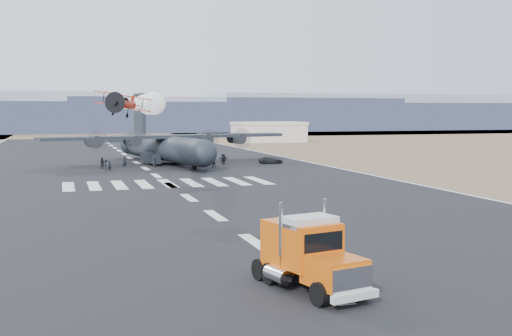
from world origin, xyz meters
name	(u,v)px	position (x,y,z in m)	size (l,w,h in m)	color
ground	(323,288)	(0.00, 0.00, 0.00)	(500.00, 500.00, 0.00)	black
scrub_far	(95,134)	(0.00, 230.00, 0.00)	(500.00, 80.00, 0.00)	brown
runway_markings	(156,176)	(0.00, 60.00, 0.01)	(60.00, 260.00, 0.01)	silver
ridge_seg_d	(91,117)	(0.00, 260.00, 6.50)	(150.00, 50.00, 13.00)	#828CA6
ridge_seg_e	(234,115)	(65.00, 260.00, 7.50)	(150.00, 50.00, 15.00)	#828CA6
ridge_seg_f	(361,112)	(130.00, 260.00, 8.50)	(150.00, 50.00, 17.00)	#828CA6
ridge_seg_g	(473,116)	(195.00, 260.00, 6.50)	(150.00, 50.00, 13.00)	#828CA6
hangar_right	(269,132)	(46.00, 150.00, 3.01)	(20.50, 12.50, 5.90)	beige
semi_truck	(308,253)	(-0.82, 0.07, 1.85)	(4.33, 8.59, 3.77)	black
aerobatic_biplane	(124,103)	(-6.93, 31.72, 9.81)	(5.46, 5.06, 2.49)	red
smoke_trail	(151,104)	(-0.84, 58.30, 10.07)	(9.11, 32.92, 3.43)	white
transport_aircraft	(164,146)	(4.08, 79.58, 3.18)	(42.49, 34.76, 12.34)	black
support_vehicle	(271,160)	(21.98, 75.31, 0.59)	(1.94, 4.22, 1.17)	black
crew_a	(110,166)	(-5.76, 68.95, 0.79)	(0.57, 0.47, 1.57)	black
crew_b	(213,162)	(10.66, 70.50, 0.94)	(0.91, 0.56, 1.88)	black
crew_c	(106,165)	(-6.20, 70.51, 0.84)	(1.09, 0.51, 1.69)	black
crew_d	(224,160)	(13.48, 74.51, 0.92)	(1.08, 0.55, 1.84)	black
crew_e	(155,162)	(1.78, 74.16, 0.78)	(0.76, 0.47, 1.56)	black
crew_f	(223,159)	(13.71, 76.28, 0.89)	(1.65, 0.53, 1.78)	black
crew_g	(125,162)	(-2.96, 75.08, 0.88)	(0.64, 0.53, 1.77)	black
crew_h	(102,163)	(-6.57, 73.16, 0.88)	(0.86, 0.53, 1.77)	black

